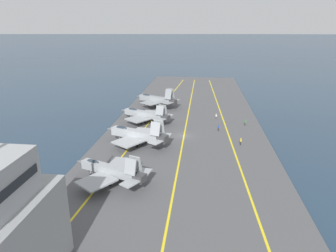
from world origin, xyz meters
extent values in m
plane|color=#23384C|center=(0.00, 0.00, 0.00)|extent=(2000.00, 2000.00, 0.00)
cube|color=#4C4C4F|center=(0.00, 0.00, 0.20)|extent=(183.47, 41.36, 0.40)
cube|color=yellow|center=(0.00, -11.37, 0.40)|extent=(164.96, 8.01, 0.01)
cube|color=yellow|center=(0.00, 0.00, 0.40)|extent=(165.13, 0.36, 0.01)
cube|color=yellow|center=(0.00, 11.37, 0.40)|extent=(164.77, 11.55, 0.01)
cube|color=#93999E|center=(-25.05, 11.85, 2.79)|extent=(5.48, 10.92, 1.55)
cone|color=#5B5E60|center=(-22.70, 17.87, 2.79)|extent=(2.13, 2.49, 1.47)
cube|color=#38383A|center=(-27.45, 5.69, 2.79)|extent=(2.31, 2.33, 1.31)
ellipsoid|color=#232D38|center=(-23.82, 15.00, 3.52)|extent=(1.78, 2.83, 0.85)
cube|color=#93999E|center=(-28.50, 12.79, 2.29)|extent=(7.33, 7.15, 0.28)
cube|color=#93999E|center=(-21.87, 10.21, 2.29)|extent=(6.14, 5.48, 0.28)
cube|color=#93999E|center=(-27.77, 7.10, 4.94)|extent=(1.56, 2.27, 2.71)
cube|color=#93999E|center=(-26.26, 6.51, 4.94)|extent=(1.56, 2.27, 2.71)
cube|color=#93999E|center=(-29.31, 6.90, 2.79)|extent=(3.49, 3.25, 0.20)
cube|color=#93999E|center=(-25.27, 5.32, 2.79)|extent=(3.16, 2.61, 0.20)
cylinder|color=#B2B2B7|center=(-23.55, 15.70, 1.21)|extent=(0.16, 0.16, 1.62)
cylinder|color=black|center=(-23.55, 15.70, 0.70)|extent=(0.42, 0.64, 0.60)
cylinder|color=#B2B2B7|center=(-26.47, 11.19, 1.21)|extent=(0.16, 0.16, 1.62)
cylinder|color=black|center=(-26.47, 11.19, 0.70)|extent=(0.42, 0.64, 0.60)
cylinder|color=#B2B2B7|center=(-24.45, 10.41, 1.21)|extent=(0.16, 0.16, 1.62)
cylinder|color=black|center=(-24.45, 10.41, 0.70)|extent=(0.42, 0.64, 0.60)
cube|color=#9EA3A8|center=(-6.95, 11.05, 2.94)|extent=(5.91, 12.14, 1.88)
cone|color=#5B5E60|center=(-4.54, 17.73, 2.94)|extent=(2.47, 2.78, 1.79)
cube|color=#38383A|center=(-9.41, 4.21, 2.94)|extent=(2.71, 2.60, 1.60)
ellipsoid|color=#232D38|center=(-5.69, 14.54, 3.84)|extent=(1.98, 3.15, 1.04)
cube|color=#9EA3A8|center=(-10.53, 11.90, 2.33)|extent=(7.45, 7.41, 0.28)
cube|color=#9EA3A8|center=(-3.65, 9.42, 2.33)|extent=(5.94, 5.81, 0.28)
cube|color=#9EA3A8|center=(-9.89, 5.79, 5.41)|extent=(1.66, 2.49, 3.01)
cube|color=#9EA3A8|center=(-8.03, 5.12, 5.41)|extent=(1.66, 2.49, 3.01)
cube|color=#9EA3A8|center=(-11.44, 5.47, 2.94)|extent=(3.58, 3.40, 0.20)
cube|color=#9EA3A8|center=(-7.04, 3.88, 2.94)|extent=(3.15, 2.76, 0.20)
cylinder|color=#B2B2B7|center=(-5.41, 15.32, 1.20)|extent=(0.16, 0.16, 1.60)
cylinder|color=black|center=(-5.41, 15.32, 0.70)|extent=(0.41, 0.64, 0.60)
cylinder|color=#B2B2B7|center=(-8.61, 10.33, 1.20)|extent=(0.16, 0.16, 1.60)
cylinder|color=black|center=(-8.61, 10.33, 0.70)|extent=(0.41, 0.64, 0.60)
cylinder|color=#B2B2B7|center=(-6.13, 9.44, 1.20)|extent=(0.16, 0.16, 1.60)
cylinder|color=black|center=(-6.13, 9.44, 0.70)|extent=(0.41, 0.64, 0.60)
cube|color=#93999E|center=(10.59, 12.49, 2.65)|extent=(6.54, 12.12, 1.65)
cone|color=#5B5E60|center=(13.51, 19.14, 2.65)|extent=(2.38, 2.80, 1.56)
cube|color=#38383A|center=(7.60, 5.68, 2.65)|extent=(2.55, 2.62, 1.40)
ellipsoid|color=#232D38|center=(12.12, 15.97, 3.43)|extent=(2.05, 3.15, 0.91)
cube|color=#93999E|center=(7.25, 13.49, 2.12)|extent=(7.49, 7.51, 0.28)
cube|color=#93999E|center=(13.59, 10.71, 2.12)|extent=(6.12, 6.22, 0.28)
cube|color=#93999E|center=(7.35, 7.26, 4.78)|extent=(1.71, 2.50, 2.59)
cube|color=#93999E|center=(8.93, 6.57, 4.78)|extent=(1.71, 2.50, 2.59)
cube|color=#93999E|center=(5.76, 7.03, 2.65)|extent=(3.64, 3.52, 0.20)
cube|color=#93999E|center=(9.83, 5.25, 2.65)|extent=(3.28, 2.96, 0.20)
cylinder|color=#B2B2B7|center=(12.46, 16.74, 1.11)|extent=(0.16, 0.16, 1.43)
cylinder|color=black|center=(12.46, 16.74, 0.70)|extent=(0.44, 0.64, 0.60)
cylinder|color=#B2B2B7|center=(9.02, 11.79, 1.11)|extent=(0.16, 0.16, 1.43)
cylinder|color=black|center=(9.02, 11.79, 0.70)|extent=(0.44, 0.64, 0.60)
cylinder|color=#B2B2B7|center=(11.13, 10.86, 1.11)|extent=(0.16, 0.16, 1.43)
cylinder|color=black|center=(11.13, 10.86, 0.70)|extent=(0.44, 0.64, 0.60)
cube|color=gray|center=(27.50, 11.75, 3.11)|extent=(6.84, 11.72, 1.77)
cone|color=#5B5E60|center=(30.55, 18.11, 3.11)|extent=(2.51, 2.80, 1.68)
cube|color=#38383A|center=(24.38, 5.24, 3.11)|extent=(2.69, 2.66, 1.50)
ellipsoid|color=#232D38|center=(29.10, 15.08, 3.95)|extent=(2.15, 3.08, 0.97)
cube|color=gray|center=(24.36, 12.80, 2.53)|extent=(7.06, 7.11, 0.28)
cube|color=gray|center=(30.29, 9.96, 2.53)|extent=(5.77, 6.11, 0.28)
cube|color=gray|center=(24.11, 6.82, 5.67)|extent=(1.90, 2.51, 3.30)
cube|color=gray|center=(25.79, 6.02, 5.67)|extent=(1.90, 2.51, 3.30)
cube|color=gray|center=(22.54, 6.67, 3.11)|extent=(3.61, 3.50, 0.20)
cube|color=gray|center=(26.66, 4.69, 3.11)|extent=(3.31, 2.97, 0.20)
cylinder|color=#B2B2B7|center=(29.45, 15.82, 1.31)|extent=(0.16, 0.16, 1.82)
cylinder|color=black|center=(29.45, 15.82, 0.70)|extent=(0.46, 0.64, 0.60)
cylinder|color=#B2B2B7|center=(25.85, 11.17, 1.31)|extent=(0.16, 0.16, 1.82)
cylinder|color=black|center=(25.85, 11.17, 0.70)|extent=(0.46, 0.64, 0.60)
cylinder|color=#B2B2B7|center=(28.09, 10.10, 1.31)|extent=(0.16, 0.16, 1.82)
cylinder|color=black|center=(28.09, 10.10, 0.70)|extent=(0.46, 0.64, 0.60)
cylinder|color=#232328|center=(4.63, -8.82, 0.86)|extent=(0.24, 0.24, 0.91)
cube|color=#284CB2|center=(4.63, -8.82, 1.59)|extent=(0.43, 0.35, 0.55)
sphere|color=tan|center=(4.63, -8.82, 2.00)|extent=(0.22, 0.22, 0.22)
sphere|color=#284CB2|center=(4.63, -8.82, 2.06)|extent=(0.24, 0.24, 0.24)
cylinder|color=#232328|center=(-4.74, -13.55, 0.86)|extent=(0.24, 0.24, 0.91)
cube|color=yellow|center=(-4.74, -13.55, 1.58)|extent=(0.39, 0.28, 0.54)
sphere|color=tan|center=(-4.74, -13.55, 1.98)|extent=(0.22, 0.22, 0.22)
sphere|color=yellow|center=(-4.74, -13.55, 2.04)|extent=(0.24, 0.24, 0.24)
cylinder|color=#383328|center=(10.09, -16.40, 0.83)|extent=(0.24, 0.24, 0.85)
cube|color=green|center=(10.09, -16.40, 1.53)|extent=(0.40, 0.45, 0.54)
sphere|color=#9E7051|center=(10.09, -16.40, 1.93)|extent=(0.22, 0.22, 0.22)
sphere|color=green|center=(10.09, -16.40, 1.99)|extent=(0.24, 0.24, 0.24)
cylinder|color=#4C473D|center=(14.88, -8.57, 0.86)|extent=(0.24, 0.24, 0.93)
cube|color=white|center=(14.88, -8.57, 1.60)|extent=(0.42, 0.46, 0.54)
sphere|color=#9E7051|center=(14.88, -8.57, 2.00)|extent=(0.22, 0.22, 0.22)
sphere|color=white|center=(14.88, -8.57, 2.06)|extent=(0.24, 0.24, 0.24)
cube|color=black|center=(-49.68, 12.26, 13.26)|extent=(8.48, 0.12, 0.90)
camera|label=1|loc=(-71.18, -4.21, 26.94)|focal=32.00mm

